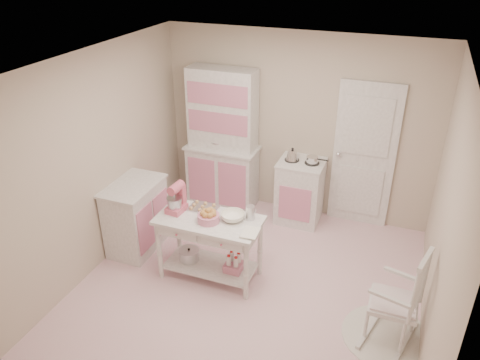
# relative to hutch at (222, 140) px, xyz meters

# --- Properties ---
(room_shell) EXTENTS (3.84, 3.84, 2.62)m
(room_shell) POSITION_rel_hutch_xyz_m (1.03, -1.66, 0.61)
(room_shell) COLOR pink
(room_shell) RESTS_ON ground
(door) EXTENTS (0.82, 0.05, 2.04)m
(door) POSITION_rel_hutch_xyz_m (1.98, 0.21, -0.02)
(door) COLOR white
(door) RESTS_ON ground
(hutch) EXTENTS (1.06, 0.50, 2.08)m
(hutch) POSITION_rel_hutch_xyz_m (0.00, 0.00, 0.00)
(hutch) COLOR white
(hutch) RESTS_ON ground
(stove) EXTENTS (0.62, 0.57, 0.92)m
(stove) POSITION_rel_hutch_xyz_m (1.20, -0.05, -0.58)
(stove) COLOR white
(stove) RESTS_ON ground
(base_cabinet) EXTENTS (0.54, 0.84, 0.92)m
(base_cabinet) POSITION_rel_hutch_xyz_m (-0.60, -1.45, -0.58)
(base_cabinet) COLOR white
(base_cabinet) RESTS_ON ground
(lace_rug) EXTENTS (0.92, 0.92, 0.01)m
(lace_rug) POSITION_rel_hutch_xyz_m (2.62, -1.92, -1.03)
(lace_rug) COLOR white
(lace_rug) RESTS_ON ground
(rocking_chair) EXTENTS (0.65, 0.82, 1.10)m
(rocking_chair) POSITION_rel_hutch_xyz_m (2.62, -1.92, -0.49)
(rocking_chair) COLOR white
(rocking_chair) RESTS_ON ground
(work_table) EXTENTS (1.20, 0.60, 0.80)m
(work_table) POSITION_rel_hutch_xyz_m (0.53, -1.66, -0.64)
(work_table) COLOR white
(work_table) RESTS_ON ground
(stand_mixer) EXTENTS (0.23, 0.30, 0.34)m
(stand_mixer) POSITION_rel_hutch_xyz_m (0.11, -1.64, -0.07)
(stand_mixer) COLOR #D35972
(stand_mixer) RESTS_ON work_table
(cookie_tray) EXTENTS (0.34, 0.24, 0.02)m
(cookie_tray) POSITION_rel_hutch_xyz_m (0.38, -1.48, -0.23)
(cookie_tray) COLOR silver
(cookie_tray) RESTS_ON work_table
(bread_basket) EXTENTS (0.25, 0.25, 0.09)m
(bread_basket) POSITION_rel_hutch_xyz_m (0.55, -1.71, -0.19)
(bread_basket) COLOR pink
(bread_basket) RESTS_ON work_table
(mixing_bowl) EXTENTS (0.27, 0.27, 0.09)m
(mixing_bowl) POSITION_rel_hutch_xyz_m (0.79, -1.58, -0.20)
(mixing_bowl) COLOR white
(mixing_bowl) RESTS_ON work_table
(metal_pitcher) EXTENTS (0.10, 0.10, 0.17)m
(metal_pitcher) POSITION_rel_hutch_xyz_m (0.97, -1.50, -0.16)
(metal_pitcher) COLOR silver
(metal_pitcher) RESTS_ON work_table
(recipe_book) EXTENTS (0.19, 0.25, 0.02)m
(recipe_book) POSITION_rel_hutch_xyz_m (0.98, -1.78, -0.23)
(recipe_book) COLOR white
(recipe_book) RESTS_ON work_table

